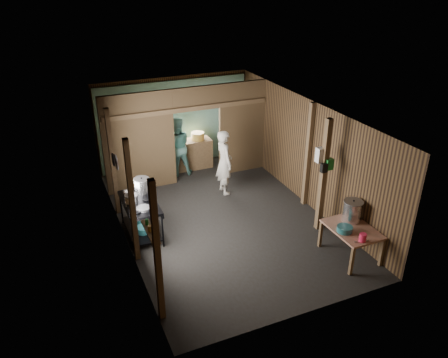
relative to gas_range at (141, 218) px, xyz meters
name	(u,v)px	position (x,y,z in m)	size (l,w,h in m)	color
floor	(221,217)	(1.88, -0.02, -0.41)	(4.50, 7.00, 0.00)	#252525
ceiling	(220,111)	(1.88, -0.02, 2.19)	(4.50, 7.00, 0.00)	black
wall_back	(174,121)	(1.88, 3.48, 0.89)	(4.50, 0.00, 2.60)	brown
wall_front	(306,252)	(1.88, -3.52, 0.89)	(4.50, 0.00, 2.60)	brown
wall_left	(120,185)	(-0.37, -0.02, 0.89)	(0.00, 7.00, 2.60)	brown
wall_right	(306,152)	(4.13, -0.02, 0.89)	(0.00, 7.00, 2.60)	brown
partition_left	(139,143)	(0.55, 2.18, 0.89)	(1.85, 0.10, 2.60)	brown
partition_right	(242,128)	(3.46, 2.18, 0.89)	(1.35, 0.10, 2.60)	brown
partition_header	(196,98)	(2.13, 2.18, 1.89)	(1.30, 0.10, 0.60)	brown
turquoise_panel	(174,124)	(1.88, 3.42, 0.84)	(4.40, 0.06, 2.50)	#76B4B6
back_counter	(191,154)	(2.18, 2.93, 0.01)	(1.20, 0.50, 0.85)	brown
wall_clock	(182,101)	(2.13, 3.38, 1.49)	(0.20, 0.20, 0.03)	white
post_left_a	(157,253)	(-0.30, -2.62, 0.89)	(0.10, 0.12, 2.60)	brown
post_left_b	(132,202)	(-0.30, -0.82, 0.89)	(0.10, 0.12, 2.60)	brown
post_left_c	(113,163)	(-0.30, 1.18, 0.89)	(0.10, 0.12, 2.60)	brown
post_right	(308,156)	(4.06, -0.22, 0.89)	(0.10, 0.12, 2.60)	brown
post_free	(323,176)	(3.73, -1.32, 0.89)	(0.12, 0.12, 2.60)	brown
cross_beam	(188,109)	(1.88, 2.13, 1.64)	(4.40, 0.12, 0.12)	brown
pan_lid_big	(116,162)	(-0.33, 0.38, 1.24)	(0.34, 0.34, 0.03)	gray
pan_lid_small	(113,160)	(-0.33, 0.78, 1.14)	(0.30, 0.30, 0.03)	black
wall_shelf	(150,232)	(-0.27, -2.12, 0.99)	(0.14, 0.80, 0.03)	brown
jar_white	(154,236)	(-0.27, -2.37, 1.05)	(0.07, 0.07, 0.10)	white
jar_yellow	(150,228)	(-0.27, -2.12, 1.05)	(0.08, 0.08, 0.10)	#BD8F3B
jar_green	(147,222)	(-0.27, -1.90, 1.05)	(0.06, 0.06, 0.10)	#157426
bag_white	(321,155)	(3.68, -1.24, 1.37)	(0.22, 0.15, 0.32)	white
bag_green	(329,164)	(3.80, -1.38, 1.19)	(0.16, 0.12, 0.24)	#157426
bag_black	(324,168)	(3.66, -1.40, 1.14)	(0.14, 0.10, 0.20)	black
gas_range	(141,218)	(0.00, 0.00, 0.00)	(0.72, 1.40, 0.83)	black
prep_table	(350,242)	(3.71, -2.45, -0.09)	(0.81, 1.11, 0.66)	tan
stove_pot_large	(142,186)	(0.17, 0.41, 0.57)	(0.35, 0.35, 0.35)	silver
stove_pot_med	(132,200)	(-0.17, -0.04, 0.51)	(0.28, 0.28, 0.24)	silver
stove_saucepan	(128,194)	(-0.17, 0.36, 0.47)	(0.17, 0.17, 0.11)	silver
frying_pan	(143,208)	(0.00, -0.36, 0.44)	(0.29, 0.51, 0.07)	gray
blue_tub_front	(144,229)	(0.00, -0.17, -0.19)	(0.32, 0.32, 0.13)	#24646A
blue_tub_back	(139,220)	(0.00, 0.27, -0.20)	(0.27, 0.27, 0.11)	#24646A
stock_pot	(352,211)	(3.88, -2.19, 0.46)	(0.40, 0.40, 0.47)	silver
wash_basin	(345,229)	(3.49, -2.48, 0.30)	(0.31, 0.31, 0.11)	#24646A
pink_bucket	(363,238)	(3.59, -2.89, 0.32)	(0.13, 0.13, 0.16)	#FD2555
knife	(362,241)	(3.58, -2.90, 0.25)	(0.30, 0.04, 0.01)	silver
yellow_tub	(198,136)	(2.41, 2.93, 0.54)	(0.38, 0.38, 0.21)	#BD8F3B
cook	(224,162)	(2.47, 1.14, 0.44)	(0.62, 0.41, 1.70)	silver
worker_back	(177,147)	(1.69, 2.66, 0.42)	(0.81, 0.63, 1.67)	#63A199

